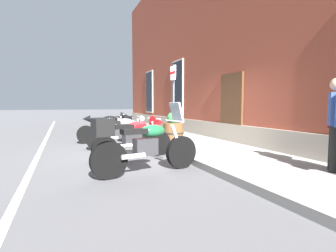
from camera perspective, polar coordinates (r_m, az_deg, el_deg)
ground_plane at (r=7.44m, az=-1.59°, el=-5.46°), size 140.00×140.00×0.00m
sidewalk at (r=7.93m, az=6.67°, el=-4.34°), size 31.14×2.43×0.14m
lane_stripe at (r=7.01m, az=-27.06°, el=-6.57°), size 31.14×0.12×0.01m
brick_pub_facade at (r=10.78m, az=27.28°, el=19.11°), size 25.14×5.78×8.19m
motorcycle_black_sport at (r=9.22m, az=-12.75°, el=-0.00°), size 0.62×2.03×1.06m
motorcycle_grey_naked at (r=7.80m, az=-10.04°, el=-1.48°), size 0.62×2.02×0.98m
motorcycle_red_sport at (r=6.40m, az=-6.81°, el=-2.04°), size 0.72×2.08×1.04m
motorcycle_green_touring at (r=4.90m, az=-5.64°, el=-4.08°), size 0.74×2.20×1.36m
pedestrian_blue_top at (r=5.36m, az=32.88°, el=1.20°), size 0.51×0.52×1.63m
parking_sign at (r=8.12m, az=1.20°, el=7.42°), size 0.36×0.07×2.41m
barrel_planter at (r=8.04m, az=1.17°, el=-0.85°), size 0.66×0.66×0.95m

